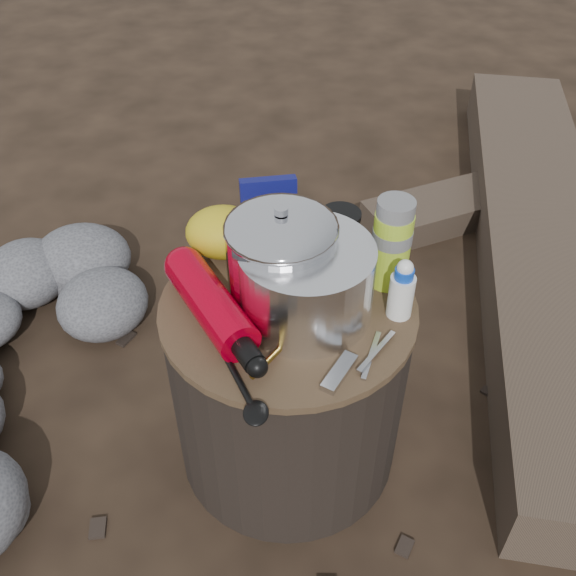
{
  "coord_description": "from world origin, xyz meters",
  "views": [
    {
      "loc": [
        0.01,
        -0.88,
        1.26
      ],
      "look_at": [
        0.0,
        0.0,
        0.48
      ],
      "focal_mm": 40.7,
      "sensor_mm": 36.0,
      "label": 1
    }
  ],
  "objects_px": {
    "stump": "(288,382)",
    "travel_mug": "(339,237)",
    "log_main": "(539,239)",
    "thermos": "(391,243)",
    "camping_pot": "(282,258)",
    "fuel_bottle": "(211,303)"
  },
  "relations": [
    {
      "from": "stump",
      "to": "travel_mug",
      "type": "bearing_deg",
      "value": 53.73
    },
    {
      "from": "log_main",
      "to": "thermos",
      "type": "height_order",
      "value": "thermos"
    },
    {
      "from": "camping_pot",
      "to": "fuel_bottle",
      "type": "xyz_separation_m",
      "value": [
        -0.12,
        -0.05,
        -0.06
      ]
    },
    {
      "from": "fuel_bottle",
      "to": "thermos",
      "type": "bearing_deg",
      "value": -12.31
    },
    {
      "from": "camping_pot",
      "to": "thermos",
      "type": "distance_m",
      "value": 0.21
    },
    {
      "from": "log_main",
      "to": "thermos",
      "type": "bearing_deg",
      "value": -123.06
    },
    {
      "from": "log_main",
      "to": "fuel_bottle",
      "type": "distance_m",
      "value": 1.2
    },
    {
      "from": "stump",
      "to": "log_main",
      "type": "distance_m",
      "value": 1.01
    },
    {
      "from": "log_main",
      "to": "camping_pot",
      "type": "distance_m",
      "value": 1.1
    },
    {
      "from": "camping_pot",
      "to": "thermos",
      "type": "height_order",
      "value": "camping_pot"
    },
    {
      "from": "fuel_bottle",
      "to": "camping_pot",
      "type": "bearing_deg",
      "value": -7.14
    },
    {
      "from": "log_main",
      "to": "fuel_bottle",
      "type": "height_order",
      "value": "fuel_bottle"
    },
    {
      "from": "fuel_bottle",
      "to": "travel_mug",
      "type": "distance_m",
      "value": 0.29
    },
    {
      "from": "travel_mug",
      "to": "fuel_bottle",
      "type": "bearing_deg",
      "value": -143.74
    },
    {
      "from": "log_main",
      "to": "travel_mug",
      "type": "bearing_deg",
      "value": -130.54
    },
    {
      "from": "stump",
      "to": "fuel_bottle",
      "type": "xyz_separation_m",
      "value": [
        -0.14,
        -0.04,
        0.26
      ]
    },
    {
      "from": "log_main",
      "to": "camping_pot",
      "type": "bearing_deg",
      "value": -129.49
    },
    {
      "from": "stump",
      "to": "camping_pot",
      "type": "relative_size",
      "value": 2.44
    },
    {
      "from": "stump",
      "to": "log_main",
      "type": "bearing_deg",
      "value": 42.46
    },
    {
      "from": "thermos",
      "to": "travel_mug",
      "type": "xyz_separation_m",
      "value": [
        -0.09,
        0.06,
        -0.03
      ]
    },
    {
      "from": "stump",
      "to": "camping_pot",
      "type": "bearing_deg",
      "value": 124.77
    },
    {
      "from": "stump",
      "to": "camping_pot",
      "type": "distance_m",
      "value": 0.32
    }
  ]
}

